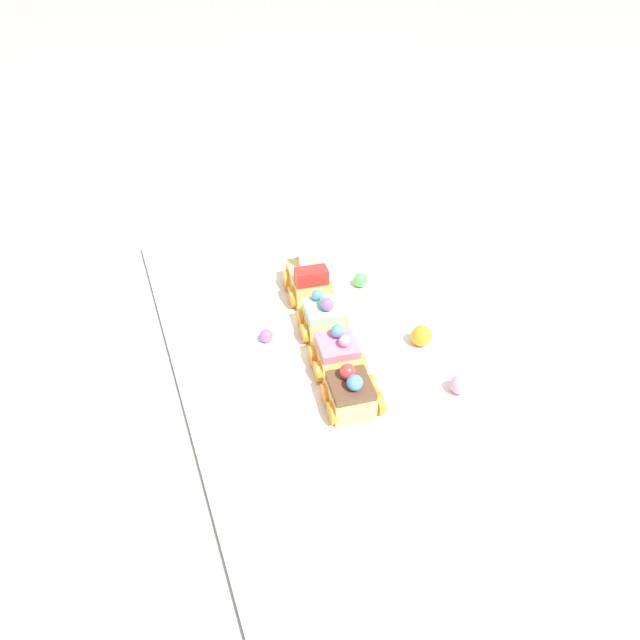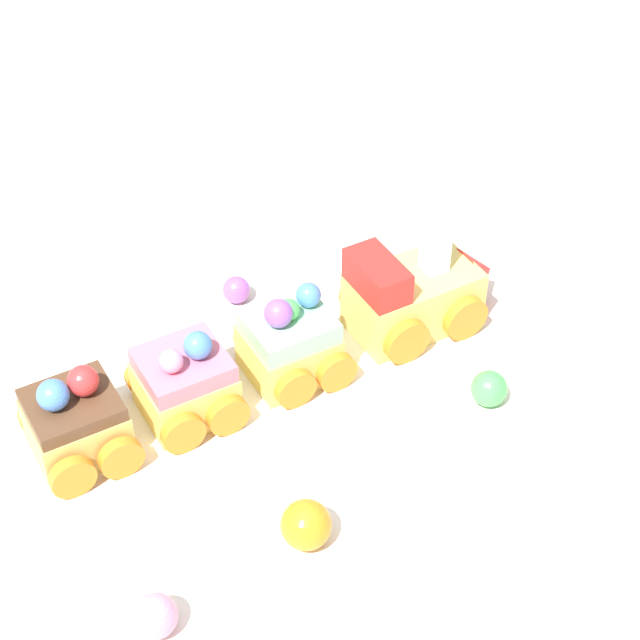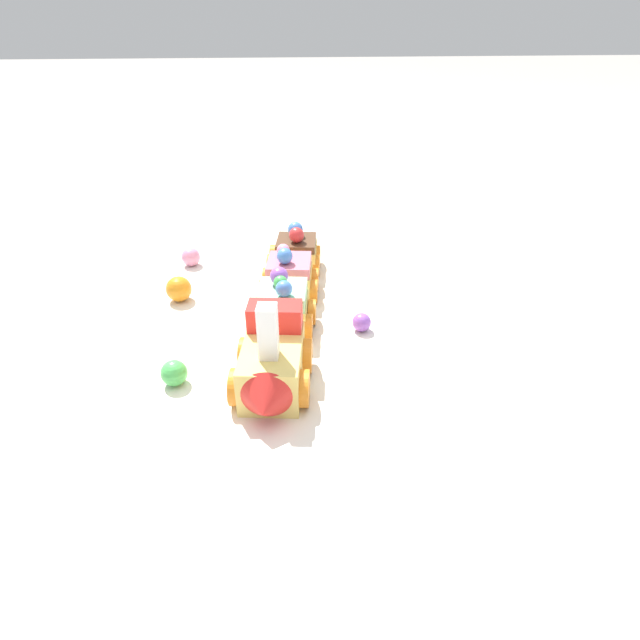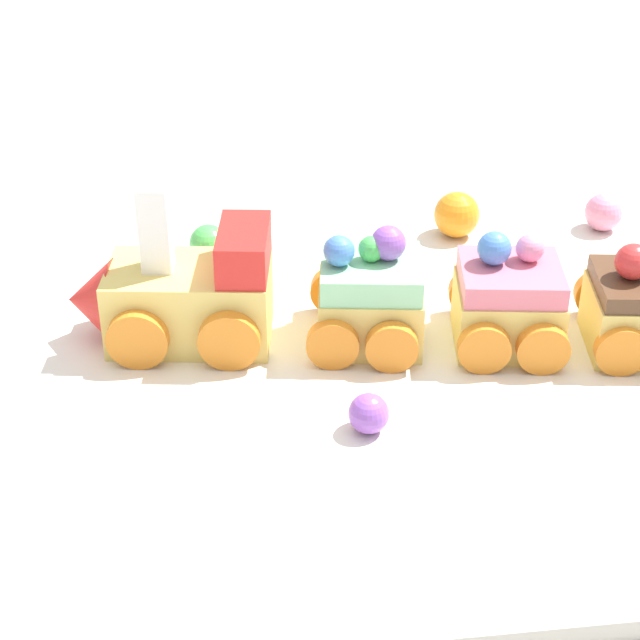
{
  "view_description": "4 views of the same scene",
  "coord_description": "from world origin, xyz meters",
  "views": [
    {
      "loc": [
        -0.54,
        0.2,
        0.52
      ],
      "look_at": [
        0.0,
        -0.02,
        0.04
      ],
      "focal_mm": 28.0,
      "sensor_mm": 36.0,
      "label": 1
    },
    {
      "loc": [
        -0.32,
        -0.47,
        0.54
      ],
      "look_at": [
        0.04,
        -0.01,
        0.03
      ],
      "focal_mm": 60.0,
      "sensor_mm": 36.0,
      "label": 2
    },
    {
      "loc": [
        0.48,
        -0.04,
        0.31
      ],
      "look_at": [
        0.04,
        0.01,
        0.04
      ],
      "focal_mm": 28.0,
      "sensor_mm": 36.0,
      "label": 3
    },
    {
      "loc": [
        0.09,
        0.49,
        0.35
      ],
      "look_at": [
        0.03,
        0.02,
        0.06
      ],
      "focal_mm": 60.0,
      "sensor_mm": 36.0,
      "label": 4
    }
  ],
  "objects": [
    {
      "name": "ground_plane",
      "position": [
        0.0,
        0.0,
        0.0
      ],
      "size": [
        10.0,
        10.0,
        0.0
      ],
      "primitive_type": "plane",
      "color": "gray"
    },
    {
      "name": "display_board",
      "position": [
        0.0,
        0.0,
        0.01
      ],
      "size": [
        0.75,
        0.4,
        0.01
      ],
      "primitive_type": "cube",
      "color": "white",
      "rests_on": "ground_plane"
    },
    {
      "name": "cake_train_locomotive",
      "position": [
        0.11,
        -0.04,
        0.04
      ],
      "size": [
        0.12,
        0.08,
        0.1
      ],
      "rotation": [
        0.0,
        0.0,
        -0.15
      ],
      "color": "#EACC66",
      "rests_on": "display_board"
    },
    {
      "name": "cake_car_mint",
      "position": [
        0.0,
        -0.03,
        0.04
      ],
      "size": [
        0.07,
        0.08,
        0.07
      ],
      "rotation": [
        0.0,
        0.0,
        -0.15
      ],
      "color": "#EACC66",
      "rests_on": "display_board"
    },
    {
      "name": "cake_car_strawberry",
      "position": [
        -0.08,
        -0.01,
        0.04
      ],
      "size": [
        0.07,
        0.08,
        0.07
      ],
      "rotation": [
        0.0,
        0.0,
        -0.15
      ],
      "color": "#EACC66",
      "rests_on": "display_board"
    },
    {
      "name": "cake_car_chocolate",
      "position": [
        -0.15,
        -0.0,
        0.04
      ],
      "size": [
        0.07,
        0.08,
        0.07
      ],
      "rotation": [
        0.0,
        0.0,
        -0.15
      ],
      "color": "#EACC66",
      "rests_on": "display_board"
    },
    {
      "name": "gumball_green",
      "position": [
        0.09,
        -0.13,
        0.02
      ],
      "size": [
        0.03,
        0.03,
        0.03
      ],
      "primitive_type": "sphere",
      "color": "#4CBC56",
      "rests_on": "display_board"
    },
    {
      "name": "gumball_purple",
      "position": [
        0.01,
        0.06,
        0.02
      ],
      "size": [
        0.02,
        0.02,
        0.02
      ],
      "primitive_type": "sphere",
      "color": "#9956C6",
      "rests_on": "display_board"
    },
    {
      "name": "gumball_orange",
      "position": [
        -0.08,
        -0.15,
        0.03
      ],
      "size": [
        0.03,
        0.03,
        0.03
      ],
      "primitive_type": "sphere",
      "color": "orange",
      "rests_on": "display_board"
    },
    {
      "name": "gumball_pink",
      "position": [
        -0.18,
        -0.15,
        0.03
      ],
      "size": [
        0.03,
        0.03,
        0.03
      ],
      "primitive_type": "sphere",
      "color": "pink",
      "rests_on": "display_board"
    }
  ]
}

